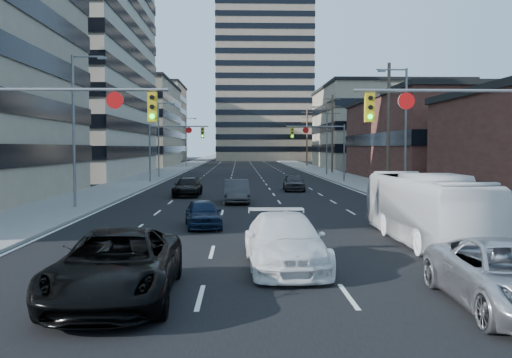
{
  "coord_description": "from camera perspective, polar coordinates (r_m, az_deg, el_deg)",
  "views": [
    {
      "loc": [
        -0.85,
        -13.6,
        3.64
      ],
      "look_at": [
        -0.09,
        12.31,
        2.2
      ],
      "focal_mm": 40.0,
      "sensor_mm": 36.0,
      "label": 1
    }
  ],
  "objects": [
    {
      "name": "ground",
      "position": [
        14.1,
        1.86,
        -11.77
      ],
      "size": [
        400.0,
        400.0,
        0.0
      ],
      "primitive_type": "plane",
      "color": "black",
      "rests_on": "ground"
    },
    {
      "name": "road_surface",
      "position": [
        143.65,
        -1.35,
        1.73
      ],
      "size": [
        18.0,
        300.0,
        0.02
      ],
      "primitive_type": "cube",
      "color": "black",
      "rests_on": "ground"
    },
    {
      "name": "sidewalk_left",
      "position": [
        144.04,
        -5.93,
        1.74
      ],
      "size": [
        5.0,
        300.0,
        0.15
      ],
      "primitive_type": "cube",
      "color": "slate",
      "rests_on": "ground"
    },
    {
      "name": "sidewalk_right",
      "position": [
        144.17,
        3.23,
        1.75
      ],
      "size": [
        5.0,
        300.0,
        0.15
      ],
      "primitive_type": "cube",
      "color": "slate",
      "rests_on": "ground"
    },
    {
      "name": "office_left_mid",
      "position": [
        78.79,
        -21.43,
        10.51
      ],
      "size": [
        26.0,
        34.0,
        28.0
      ],
      "primitive_type": "cube",
      "color": "#ADA089",
      "rests_on": "ground"
    },
    {
      "name": "office_left_far",
      "position": [
        116.02,
        -13.25,
        5.24
      ],
      "size": [
        20.0,
        30.0,
        16.0
      ],
      "primitive_type": "cube",
      "color": "gray",
      "rests_on": "ground"
    },
    {
      "name": "storefront_right_mid",
      "position": [
        68.29,
        19.7,
        3.71
      ],
      "size": [
        20.0,
        30.0,
        9.0
      ],
      "primitive_type": "cube",
      "color": "#472119",
      "rests_on": "ground"
    },
    {
      "name": "office_right_far",
      "position": [
        104.89,
        12.63,
        4.93
      ],
      "size": [
        22.0,
        28.0,
        14.0
      ],
      "primitive_type": "cube",
      "color": "gray",
      "rests_on": "ground"
    },
    {
      "name": "apartment_tower",
      "position": [
        165.69,
        0.72,
        11.98
      ],
      "size": [
        26.0,
        26.0,
        58.0
      ],
      "primitive_type": "cube",
      "color": "gray",
      "rests_on": "ground"
    },
    {
      "name": "bg_block_left",
      "position": [
        156.11,
        -11.75,
        5.44
      ],
      "size": [
        24.0,
        24.0,
        20.0
      ],
      "primitive_type": "cube",
      "color": "#ADA089",
      "rests_on": "ground"
    },
    {
      "name": "bg_block_right",
      "position": [
        147.33,
        11.23,
        4.03
      ],
      "size": [
        22.0,
        22.0,
        12.0
      ],
      "primitive_type": "cube",
      "color": "gray",
      "rests_on": "ground"
    },
    {
      "name": "signal_near_left",
      "position": [
        22.59,
        -18.75,
        4.75
      ],
      "size": [
        6.59,
        0.33,
        6.0
      ],
      "color": "slate",
      "rests_on": "ground"
    },
    {
      "name": "signal_near_right",
      "position": [
        23.15,
        19.4,
        4.7
      ],
      "size": [
        6.59,
        0.33,
        6.0
      ],
      "color": "slate",
      "rests_on": "ground"
    },
    {
      "name": "signal_far_left",
      "position": [
        59.0,
        -8.36,
        3.78
      ],
      "size": [
        6.09,
        0.33,
        6.0
      ],
      "color": "slate",
      "rests_on": "ground"
    },
    {
      "name": "signal_far_right",
      "position": [
        59.22,
        6.61,
        3.79
      ],
      "size": [
        6.09,
        0.33,
        6.0
      ],
      "color": "slate",
      "rests_on": "ground"
    },
    {
      "name": "utility_pole_block",
      "position": [
        51.33,
        13.1,
        5.48
      ],
      "size": [
        2.2,
        0.28,
        11.0
      ],
      "color": "#4C3D2D",
      "rests_on": "ground"
    },
    {
      "name": "utility_pole_midblock",
      "position": [
        80.69,
        7.65,
        4.66
      ],
      "size": [
        2.2,
        0.28,
        11.0
      ],
      "color": "#4C3D2D",
      "rests_on": "ground"
    },
    {
      "name": "utility_pole_distant",
      "position": [
        110.39,
        5.12,
        4.27
      ],
      "size": [
        2.2,
        0.28,
        11.0
      ],
      "color": "#4C3D2D",
      "rests_on": "ground"
    },
    {
      "name": "streetlight_left_near",
      "position": [
        34.94,
        -17.52,
        5.35
      ],
      "size": [
        2.03,
        0.22,
        9.0
      ],
      "color": "slate",
      "rests_on": "ground"
    },
    {
      "name": "streetlight_left_mid",
      "position": [
        69.27,
        -9.59,
        4.3
      ],
      "size": [
        2.03,
        0.22,
        9.0
      ],
      "color": "slate",
      "rests_on": "ground"
    },
    {
      "name": "streetlight_left_far",
      "position": [
        104.04,
        -6.94,
        3.93
      ],
      "size": [
        2.03,
        0.22,
        9.0
      ],
      "color": "slate",
      "rests_on": "ground"
    },
    {
      "name": "streetlight_right_near",
      "position": [
        40.21,
        14.53,
        5.09
      ],
      "size": [
        2.03,
        0.22,
        9.0
      ],
      "color": "slate",
      "rests_on": "ground"
    },
    {
      "name": "streetlight_right_far",
      "position": [
        74.46,
        6.98,
        4.24
      ],
      "size": [
        2.03,
        0.22,
        9.0
      ],
      "color": "slate",
      "rests_on": "ground"
    },
    {
      "name": "black_pickup",
      "position": [
        14.08,
        -13.78,
        -8.43
      ],
      "size": [
        2.92,
        6.03,
        1.66
      ],
      "primitive_type": "imported",
      "rotation": [
        0.0,
        0.0,
        0.03
      ],
      "color": "black",
      "rests_on": "ground"
    },
    {
      "name": "white_van",
      "position": [
        17.28,
        2.9,
        -6.26
      ],
      "size": [
        2.46,
        5.63,
        1.61
      ],
      "primitive_type": "imported",
      "rotation": [
        0.0,
        0.0,
        0.04
      ],
      "color": "white",
      "rests_on": "ground"
    },
    {
      "name": "silver_suv",
      "position": [
        14.06,
        24.14,
        -8.88
      ],
      "size": [
        2.72,
        5.6,
        1.53
      ],
      "primitive_type": "imported",
      "rotation": [
        0.0,
        0.0,
        -0.03
      ],
      "color": "#AFAFB4",
      "rests_on": "ground"
    },
    {
      "name": "transit_bus",
      "position": [
        22.49,
        16.55,
        -2.84
      ],
      "size": [
        2.29,
        9.59,
        2.67
      ],
      "primitive_type": "imported",
      "rotation": [
        0.0,
        0.0,
        0.01
      ],
      "color": "silver",
      "rests_on": "ground"
    },
    {
      "name": "sedan_blue",
      "position": [
        25.96,
        -5.33,
        -3.45
      ],
      "size": [
        2.01,
        3.97,
        1.3
      ],
      "primitive_type": "imported",
      "rotation": [
        0.0,
        0.0,
        0.13
      ],
      "color": "black",
      "rests_on": "ground"
    },
    {
      "name": "sedan_grey_center",
      "position": [
        37.3,
        -1.97,
        -1.25
      ],
      "size": [
        1.75,
        4.67,
        1.53
      ],
      "primitive_type": "imported",
      "rotation": [
        0.0,
        0.0,
        0.03
      ],
      "color": "#302F32",
      "rests_on": "ground"
    },
    {
      "name": "sedan_black_far",
      "position": [
        42.64,
        -6.84,
        -0.81
      ],
      "size": [
        2.06,
        4.82,
        1.38
      ],
      "primitive_type": "imported",
      "rotation": [
        0.0,
        0.0,
        -0.02
      ],
      "color": "black",
      "rests_on": "ground"
    },
    {
      "name": "sedan_grey_right",
      "position": [
        47.66,
        3.79,
        -0.34
      ],
      "size": [
        1.79,
        4.28,
        1.45
      ],
      "primitive_type": "imported",
      "rotation": [
        0.0,
        0.0,
        -0.02
      ],
      "color": "#303032",
      "rests_on": "ground"
    }
  ]
}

